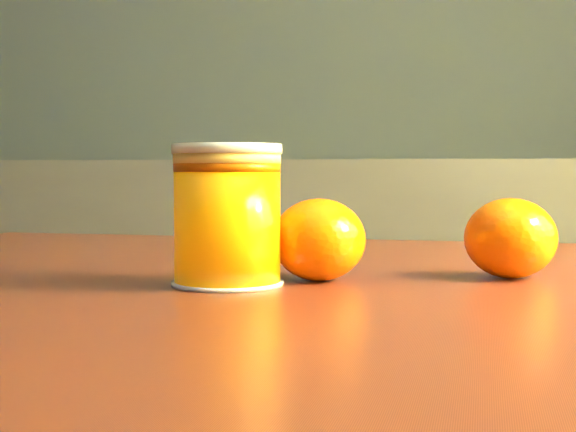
# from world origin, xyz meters

# --- Properties ---
(kitchen_counter) EXTENTS (3.15, 0.60, 0.90)m
(kitchen_counter) POSITION_xyz_m (0.00, 1.45, 0.45)
(kitchen_counter) COLOR #444348
(kitchen_counter) RESTS_ON ground
(juice_glass) EXTENTS (0.07, 0.07, 0.09)m
(juice_glass) POSITION_xyz_m (0.63, 0.12, 0.84)
(juice_glass) COLOR orange
(juice_glass) RESTS_ON table
(orange_front) EXTENTS (0.08, 0.08, 0.06)m
(orange_front) POSITION_xyz_m (0.69, 0.15, 0.83)
(orange_front) COLOR #FF6805
(orange_front) RESTS_ON table
(orange_back) EXTENTS (0.08, 0.08, 0.06)m
(orange_back) POSITION_xyz_m (0.82, 0.18, 0.83)
(orange_back) COLOR #FF6805
(orange_back) RESTS_ON table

